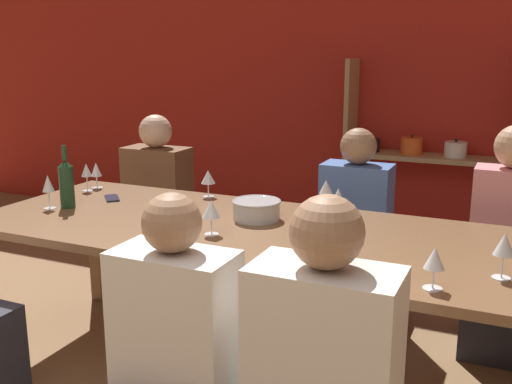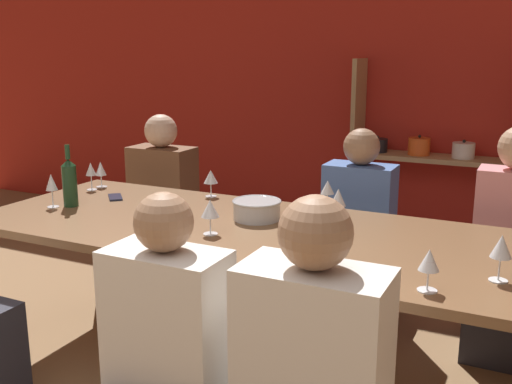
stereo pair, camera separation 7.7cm
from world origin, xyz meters
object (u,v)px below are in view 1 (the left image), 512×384
wine_glass_red_c (48,185)px  wine_glass_red_d (434,260)px  wine_glass_empty_c (338,198)px  person_far_a (159,222)px  wine_glass_white_c (86,171)px  wine_glass_white_a (326,188)px  wine_glass_white_b (345,235)px  wine_glass_red_b (211,210)px  wine_glass_empty_b (96,170)px  person_far_b (354,252)px  cell_phone (112,198)px  wine_bottle_green (66,183)px  dining_table (247,242)px  wine_glass_red_a (208,178)px  mixing_bowl (257,209)px  person_far_c (505,269)px  shelf_unit (433,184)px  wine_glass_red_e (504,246)px

wine_glass_red_c → wine_glass_red_d: (2.00, -0.29, -0.02)m
wine_glass_empty_c → person_far_a: bearing=155.6°
person_far_a → wine_glass_white_c: bearing=82.6°
wine_glass_empty_c → wine_glass_white_c: (-1.55, 0.05, -0.01)m
wine_glass_white_a → wine_glass_white_c: size_ratio=0.93×
wine_glass_white_b → person_far_a: size_ratio=0.14×
wine_glass_red_b → wine_glass_empty_b: bearing=153.5°
wine_glass_empty_c → person_far_b: size_ratio=0.15×
wine_glass_white_b → cell_phone: wine_glass_white_b is taller
wine_bottle_green → wine_glass_empty_c: wine_bottle_green is taller
dining_table → wine_glass_red_d: 1.01m
wine_glass_red_a → person_far_a: bearing=145.2°
mixing_bowl → person_far_a: 1.37m
wine_bottle_green → person_far_c: (2.14, 0.86, -0.44)m
wine_glass_white_c → shelf_unit: bearing=48.5°
dining_table → wine_glass_red_e: (1.12, -0.20, 0.20)m
wine_glass_empty_b → wine_glass_empty_c: wine_glass_empty_c is taller
wine_glass_empty_b → wine_glass_empty_c: bearing=-5.1°
shelf_unit → dining_table: shelf_unit is taller
wine_glass_red_c → wine_glass_empty_b: size_ratio=1.15×
mixing_bowl → person_far_c: bearing=30.0°
wine_glass_white_a → person_far_b: 0.59m
dining_table → wine_glass_empty_c: wine_glass_empty_c is taller
shelf_unit → wine_glass_white_b: shelf_unit is taller
wine_glass_red_c → wine_glass_white_b: size_ratio=1.09×
wine_glass_white_a → wine_glass_red_a: bearing=-178.1°
wine_bottle_green → wine_glass_empty_b: size_ratio=2.12×
wine_glass_red_d → wine_glass_white_b: wine_glass_white_b is taller
wine_glass_red_a → person_far_b: person_far_b is taller
wine_glass_red_b → dining_table: bearing=59.4°
wine_glass_red_d → cell_phone: bearing=162.1°
mixing_bowl → cell_phone: bearing=177.6°
person_far_a → person_far_b: bearing=177.8°
wine_glass_empty_b → cell_phone: 0.33m
wine_glass_red_e → person_far_b: 1.41m
wine_glass_empty_b → wine_glass_red_a: bearing=6.3°
person_far_a → person_far_b: (1.40, -0.05, 0.00)m
wine_glass_red_c → wine_glass_empty_b: 0.50m
wine_glass_red_d → wine_glass_red_a: bearing=147.9°
wine_glass_white_b → wine_glass_red_a: bearing=144.1°
wine_glass_red_d → wine_glass_white_b: (-0.35, 0.13, 0.01)m
dining_table → wine_glass_white_a: 0.56m
person_far_a → cell_phone: bearing=103.7°
wine_glass_white_a → wine_glass_white_c: 1.42m
mixing_bowl → wine_glass_red_b: 0.33m
dining_table → wine_glass_red_c: 1.12m
wine_bottle_green → wine_glass_red_c: size_ratio=1.84×
mixing_bowl → wine_glass_red_c: bearing=-166.0°
shelf_unit → wine_glass_red_e: (0.58, -2.42, 0.32)m
wine_glass_white_b → wine_glass_red_e: 0.57m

